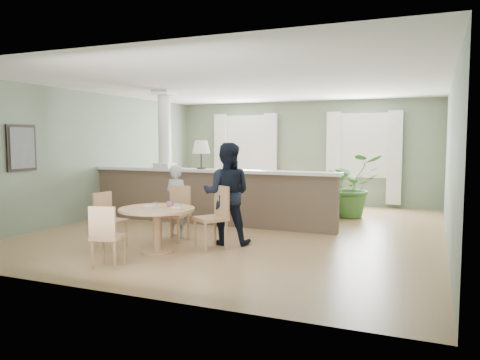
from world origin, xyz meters
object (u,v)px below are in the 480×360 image
at_px(dining_table, 157,217).
at_px(child_person, 177,201).
at_px(man_person, 227,194).
at_px(chair_near, 106,234).
at_px(sofa, 274,195).
at_px(chair_far_man, 215,214).
at_px(chair_side, 108,217).
at_px(houseplant, 351,186).
at_px(chair_far_boy, 177,211).

height_order(dining_table, child_person, child_person).
bearing_deg(man_person, chair_near, 51.03).
bearing_deg(sofa, child_person, -95.80).
relative_size(dining_table, man_person, 0.68).
height_order(chair_far_man, child_person, child_person).
distance_m(chair_near, chair_side, 1.27).
relative_size(sofa, dining_table, 2.53).
height_order(child_person, man_person, man_person).
xyz_separation_m(chair_side, child_person, (0.63, 1.07, 0.16)).
relative_size(dining_table, child_person, 0.89).
height_order(sofa, chair_side, chair_side).
distance_m(houseplant, chair_far_boy, 4.23).
distance_m(chair_far_man, man_person, 0.46).
relative_size(chair_near, man_person, 0.51).
bearing_deg(chair_side, child_person, -24.60).
bearing_deg(chair_side, sofa, -11.98).
relative_size(chair_far_boy, man_person, 0.56).
height_order(chair_near, man_person, man_person).
relative_size(chair_far_boy, chair_side, 1.06).
xyz_separation_m(sofa, chair_far_man, (0.24, -3.62, 0.12)).
height_order(chair_side, child_person, child_person).
height_order(chair_side, man_person, man_person).
height_order(houseplant, chair_side, houseplant).
height_order(chair_far_man, man_person, man_person).
relative_size(dining_table, chair_far_man, 1.15).
distance_m(chair_near, child_person, 2.09).
bearing_deg(houseplant, man_person, -112.17).
distance_m(chair_near, man_person, 2.16).
bearing_deg(man_person, houseplant, -127.26).
relative_size(chair_far_boy, chair_far_man, 0.94).
xyz_separation_m(chair_far_boy, man_person, (0.89, 0.08, 0.32)).
distance_m(chair_far_man, chair_near, 1.79).
bearing_deg(child_person, chair_far_boy, 129.07).
distance_m(houseplant, dining_table, 4.91).
bearing_deg(child_person, chair_side, 70.22).
bearing_deg(chair_near, child_person, -99.35).
xyz_separation_m(houseplant, man_person, (-1.41, -3.46, 0.13)).
bearing_deg(houseplant, sofa, -173.52).
height_order(houseplant, man_person, man_person).
distance_m(dining_table, chair_far_man, 0.90).
xyz_separation_m(chair_far_boy, chair_far_man, (0.84, -0.27, 0.03)).
relative_size(child_person, man_person, 0.77).
bearing_deg(child_person, chair_far_man, 163.87).
bearing_deg(chair_side, dining_table, -85.40).
bearing_deg(houseplant, dining_table, -115.56).
bearing_deg(houseplant, chair_far_boy, -123.00).
xyz_separation_m(houseplant, child_person, (-2.42, -3.33, -0.06)).
bearing_deg(child_person, dining_table, 115.96).
distance_m(sofa, child_person, 3.23).
height_order(sofa, man_person, man_person).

